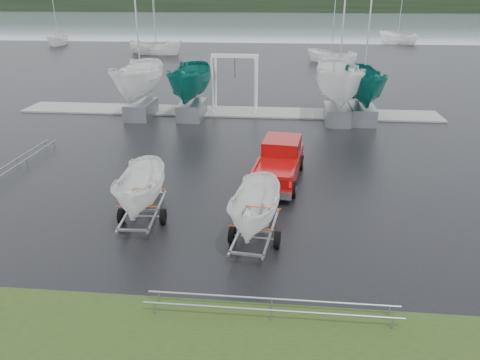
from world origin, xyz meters
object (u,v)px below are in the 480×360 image
boat_hoist (235,75)px  pickup_truck (280,160)px  trailer_hitched (256,175)px  trailer_parked (138,157)px

boat_hoist → pickup_truck: bearing=-74.5°
trailer_hitched → trailer_parked: bearing=171.2°
pickup_truck → trailer_parked: (-5.11, -4.89, 1.68)m
pickup_truck → trailer_hitched: (-0.71, -6.10, 1.62)m
pickup_truck → trailer_parked: trailer_parked is taller
pickup_truck → trailer_hitched: bearing=-90.0°
trailer_hitched → trailer_parked: size_ratio=0.98×
trailer_hitched → trailer_parked: (-4.40, 1.22, 0.06)m
pickup_truck → boat_hoist: (-3.46, 12.46, 1.74)m
boat_hoist → trailer_hitched: bearing=-81.6°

